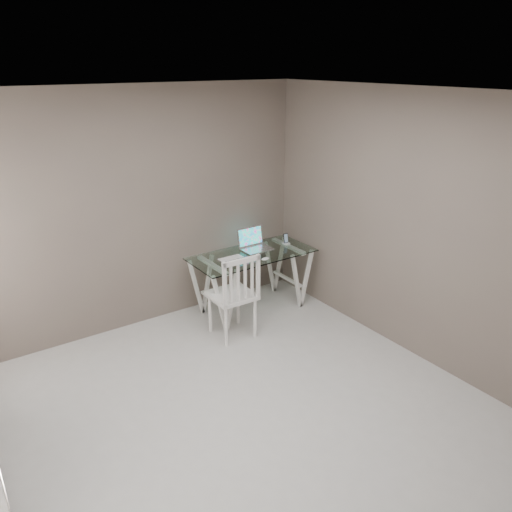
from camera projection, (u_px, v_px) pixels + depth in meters
The scene contains 7 objects.
room at pixel (248, 235), 3.67m from camera, with size 4.50×4.52×2.71m.
desk at pixel (252, 281), 6.12m from camera, with size 1.50×0.70×0.75m.
chair at pixel (236, 293), 5.44m from camera, with size 0.47×0.47×1.00m.
laptop at pixel (254, 244), 6.14m from camera, with size 0.36×0.30×0.25m.
keyboard at pixel (231, 258), 5.84m from camera, with size 0.31×0.13×0.01m, color silver.
mouse at pixel (265, 259), 5.79m from camera, with size 0.10×0.06×0.03m, color silver.
phone_dock at pixel (286, 241), 6.30m from camera, with size 0.07×0.07×0.14m.
Camera 1 is at (-1.98, -2.87, 2.92)m, focal length 35.00 mm.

